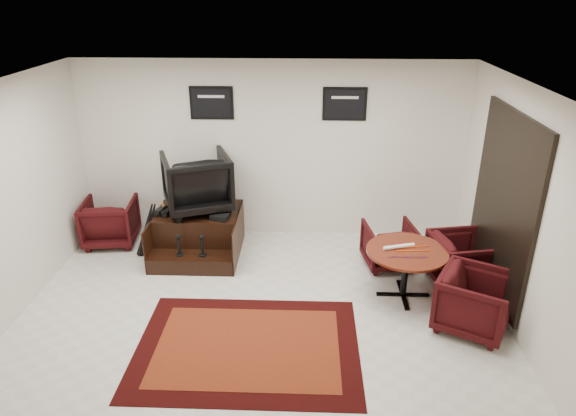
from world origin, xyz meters
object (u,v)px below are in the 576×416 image
at_px(table_chair_back, 389,243).
at_px(armchair_side, 110,220).
at_px(shine_podium, 199,234).
at_px(shine_chair, 197,179).
at_px(table_chair_corner, 475,299).
at_px(table_chair_window, 462,258).
at_px(meeting_table, 407,256).

bearing_deg(table_chair_back, armchair_side, -16.54).
distance_m(shine_podium, shine_chair, 0.84).
height_order(armchair_side, table_chair_corner, table_chair_corner).
height_order(shine_podium, table_chair_window, table_chair_window).
bearing_deg(shine_chair, table_chair_back, 150.24).
relative_size(armchair_side, meeting_table, 0.77).
bearing_deg(shine_chair, armchair_side, -24.93).
bearing_deg(table_chair_back, meeting_table, 86.79).
xyz_separation_m(meeting_table, table_chair_back, (-0.09, 0.82, -0.24)).
distance_m(armchair_side, meeting_table, 4.59).
bearing_deg(table_chair_back, shine_podium, -15.47).
xyz_separation_m(armchair_side, table_chair_back, (4.29, -0.55, -0.05)).
bearing_deg(table_chair_window, armchair_side, 68.30).
relative_size(shine_chair, meeting_table, 0.93).
distance_m(shine_chair, table_chair_window, 3.93).
distance_m(shine_podium, table_chair_window, 3.83).
bearing_deg(shine_podium, meeting_table, -21.12).
distance_m(armchair_side, table_chair_corner, 5.46).
xyz_separation_m(shine_chair, table_chair_window, (3.75, -0.92, -0.74)).
height_order(table_chair_back, table_chair_window, table_chair_window).
height_order(shine_podium, meeting_table, meeting_table).
xyz_separation_m(shine_podium, shine_chair, (0.00, 0.14, 0.83)).
height_order(meeting_table, table_chair_corner, table_chair_corner).
distance_m(shine_chair, armchair_side, 1.62).
bearing_deg(meeting_table, armchair_side, 162.61).
height_order(table_chair_back, table_chair_corner, table_chair_corner).
height_order(shine_podium, shine_chair, shine_chair).
relative_size(table_chair_back, table_chair_corner, 0.88).
distance_m(armchair_side, table_chair_window, 5.29).
distance_m(meeting_table, table_chair_window, 0.91).
xyz_separation_m(armchair_side, table_chair_corner, (5.07, -2.04, 0.00)).
relative_size(meeting_table, table_chair_window, 1.32).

